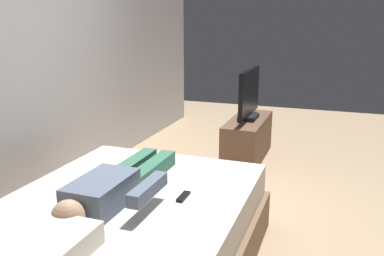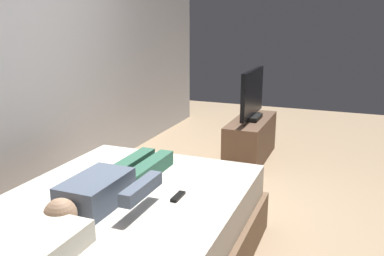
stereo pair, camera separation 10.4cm
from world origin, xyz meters
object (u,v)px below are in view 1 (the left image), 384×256
(bed, at_px, (123,240))
(pillow, at_px, (45,250))
(person, at_px, (115,186))
(tv, at_px, (249,95))
(tv_stand, at_px, (248,139))
(remote, at_px, (183,197))

(bed, distance_m, pillow, 0.77)
(person, bearing_deg, pillow, -175.79)
(pillow, xyz_separation_m, tv, (3.30, -0.24, 0.18))
(tv_stand, relative_size, tv, 1.25)
(pillow, height_order, tv, tv)
(person, bearing_deg, tv_stand, -6.51)
(bed, distance_m, tv_stand, 2.61)
(person, xyz_separation_m, tv, (2.57, -0.29, 0.16))
(bed, xyz_separation_m, tv, (2.60, -0.24, 0.52))
(person, bearing_deg, tv, -6.51)
(remote, bearing_deg, pillow, 158.14)
(bed, height_order, pillow, pillow)
(person, relative_size, tv_stand, 1.15)
(bed, bearing_deg, tv, -5.28)
(remote, height_order, tv, tv)
(tv_stand, xyz_separation_m, tv, (0.00, 0.00, 0.53))
(person, distance_m, tv, 2.60)
(tv, bearing_deg, pillow, 175.83)
(bed, xyz_separation_m, tv_stand, (2.60, -0.24, -0.01))
(pillow, relative_size, remote, 3.20)
(bed, distance_m, person, 0.36)
(remote, relative_size, tv_stand, 0.14)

